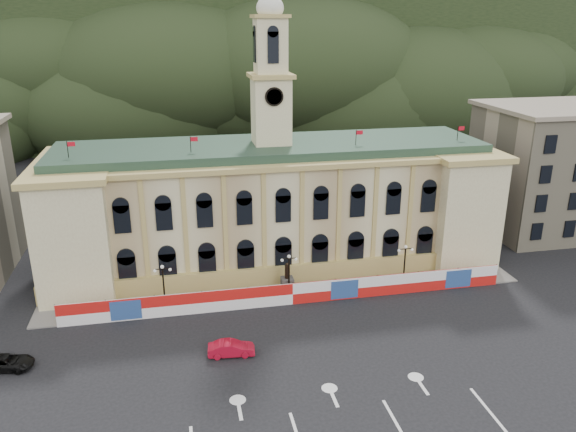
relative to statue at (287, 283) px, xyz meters
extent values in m
plane|color=black|center=(0.00, -18.00, -1.19)|extent=(260.00, 260.00, 0.00)
cube|color=black|center=(0.00, 112.00, 20.81)|extent=(230.00, 70.00, 44.00)
cube|color=#595651|center=(35.00, 92.00, 28.81)|extent=(22.00, 8.00, 14.00)
cube|color=#595651|center=(-48.00, 90.00, 24.81)|extent=(16.00, 7.00, 10.00)
cube|color=beige|center=(0.00, 10.00, 5.81)|extent=(55.00, 15.00, 14.00)
cube|color=tan|center=(0.00, 2.20, 0.01)|extent=(56.00, 0.80, 2.40)
cube|color=tan|center=(0.00, 10.00, 13.11)|extent=(56.20, 16.20, 0.60)
cube|color=#284333|center=(0.00, 10.00, 13.81)|extent=(53.00, 13.00, 1.20)
cube|color=#F1EAB7|center=(-23.50, 9.00, 5.81)|extent=(8.00, 17.00, 14.00)
cube|color=#F1EAB7|center=(23.50, 9.00, 5.81)|extent=(8.00, 17.00, 14.00)
cube|color=#F1EAB7|center=(0.00, 10.00, 18.41)|extent=(4.40, 4.40, 8.00)
cube|color=tan|center=(0.00, 10.00, 22.61)|extent=(5.20, 5.20, 0.50)
cube|color=#F1EAB7|center=(0.00, 10.00, 25.91)|extent=(3.60, 3.60, 6.50)
cube|color=tan|center=(0.00, 10.00, 29.31)|extent=(4.20, 4.20, 0.40)
cylinder|color=black|center=(0.00, 7.70, 20.41)|extent=(2.20, 0.20, 2.20)
ellipsoid|color=white|center=(0.00, 10.00, 30.21)|extent=(3.20, 3.20, 2.72)
cube|color=tan|center=(43.00, 13.00, 7.81)|extent=(20.00, 16.00, 18.00)
cube|color=gray|center=(43.00, 13.00, 17.11)|extent=(21.00, 17.00, 0.60)
cube|color=red|center=(0.00, -3.00, 0.06)|extent=(50.00, 0.25, 2.50)
cube|color=#294A8B|center=(-18.00, -3.14, 0.06)|extent=(3.20, 0.05, 2.20)
cube|color=#294A8B|center=(6.00, -3.14, 0.06)|extent=(3.20, 0.05, 2.20)
cube|color=#294A8B|center=(20.00, -3.14, 0.06)|extent=(3.20, 0.05, 2.20)
cube|color=slate|center=(0.00, -0.25, -1.11)|extent=(56.00, 5.50, 0.16)
cube|color=#595651|center=(0.00, 0.00, -0.29)|extent=(1.40, 1.40, 1.80)
cylinder|color=black|center=(0.00, 0.00, 1.41)|extent=(0.60, 0.60, 1.60)
sphere|color=black|center=(0.00, 0.00, 2.31)|extent=(0.44, 0.44, 0.44)
cylinder|color=black|center=(-14.00, -1.00, -1.04)|extent=(0.44, 0.44, 0.30)
cylinder|color=black|center=(-14.00, -1.00, 1.21)|extent=(0.18, 0.18, 4.80)
cube|color=black|center=(-14.00, -1.00, 3.51)|extent=(1.60, 0.08, 0.08)
sphere|color=silver|center=(-14.80, -1.00, 3.36)|extent=(0.36, 0.36, 0.36)
sphere|color=silver|center=(-13.20, -1.00, 3.36)|extent=(0.36, 0.36, 0.36)
sphere|color=silver|center=(-14.00, -1.00, 3.76)|extent=(0.40, 0.40, 0.40)
cylinder|color=black|center=(0.00, -1.00, -1.04)|extent=(0.44, 0.44, 0.30)
cylinder|color=black|center=(0.00, -1.00, 1.21)|extent=(0.18, 0.18, 4.80)
cube|color=black|center=(0.00, -1.00, 3.51)|extent=(1.60, 0.08, 0.08)
sphere|color=silver|center=(-0.80, -1.00, 3.36)|extent=(0.36, 0.36, 0.36)
sphere|color=silver|center=(0.80, -1.00, 3.36)|extent=(0.36, 0.36, 0.36)
sphere|color=silver|center=(0.00, -1.00, 3.76)|extent=(0.40, 0.40, 0.40)
cylinder|color=black|center=(14.00, -1.00, -1.04)|extent=(0.44, 0.44, 0.30)
cylinder|color=black|center=(14.00, -1.00, 1.21)|extent=(0.18, 0.18, 4.80)
cube|color=black|center=(14.00, -1.00, 3.51)|extent=(1.60, 0.08, 0.08)
sphere|color=silver|center=(13.20, -1.00, 3.36)|extent=(0.36, 0.36, 0.36)
sphere|color=silver|center=(14.80, -1.00, 3.36)|extent=(0.36, 0.36, 0.36)
sphere|color=silver|center=(14.00, -1.00, 3.76)|extent=(0.40, 0.40, 0.40)
imported|color=#B50C24|center=(-7.80, -11.75, -0.46)|extent=(2.32, 4.70, 1.46)
imported|color=black|center=(-28.14, -9.82, -0.52)|extent=(3.93, 5.58, 1.33)
camera|label=1|loc=(-11.66, -57.82, 29.17)|focal=35.00mm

